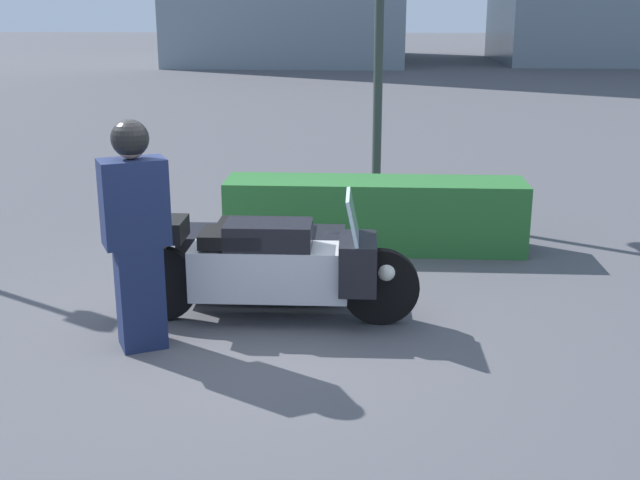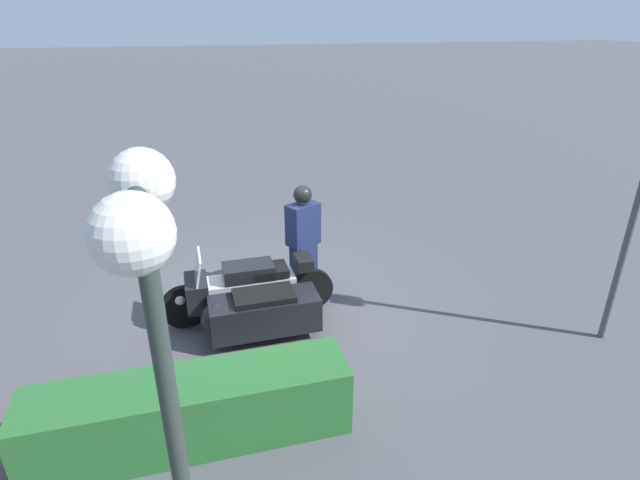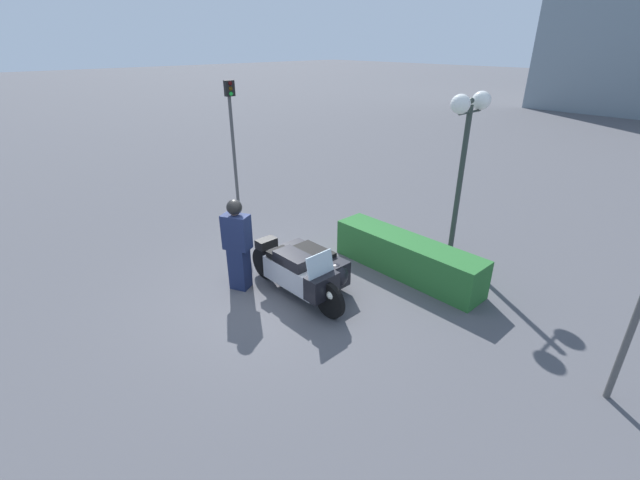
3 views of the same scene
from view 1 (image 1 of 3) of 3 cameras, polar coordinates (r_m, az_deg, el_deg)
The scene contains 4 objects.
ground_plane at distance 7.03m, azimuth -6.94°, elevation -6.36°, with size 160.00×160.00×0.00m, color #4C4C51.
police_motorcycle at distance 7.30m, azimuth -3.08°, elevation -1.39°, with size 2.62×1.20×1.17m.
officer_rider at distance 6.51m, azimuth -12.95°, elevation 0.67°, with size 0.59×0.50×1.87m.
hedge_bush_curbside at distance 9.18m, azimuth 3.90°, elevation 1.82°, with size 3.39×0.74×0.80m, color #28662D.
Camera 1 is at (1.22, -6.37, 2.69)m, focal length 45.00 mm.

